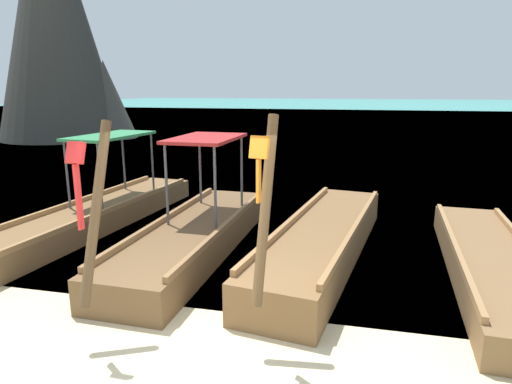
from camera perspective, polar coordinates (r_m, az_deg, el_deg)
The scene contains 7 objects.
ground at distance 5.41m, azimuth -8.02°, elevation -20.73°, with size 120.00×120.00×0.00m, color beige.
sea_water at distance 65.42m, azimuth 11.60°, elevation 10.41°, with size 120.00×120.00×0.00m, color #2DB29E.
longtail_boat_yellow_ribbon at distance 10.33m, azimuth -20.36°, elevation -2.73°, with size 1.93×7.20×2.73m.
longtail_boat_red_ribbon at distance 8.40m, azimuth -7.87°, elevation -5.38°, with size 1.53×6.13×2.65m.
longtail_boat_orange_ribbon at distance 8.11m, azimuth 8.59°, elevation -6.23°, with size 2.11×6.21×2.73m.
longtail_boat_turquoise_ribbon at distance 8.11m, azimuth 28.01°, elevation -8.24°, with size 1.55×5.90×2.71m.
karst_rock at distance 29.82m, azimuth -24.36°, elevation 19.95°, with size 7.87×7.12×14.73m.
Camera 1 is at (1.68, -4.16, 3.02)m, focal length 31.05 mm.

